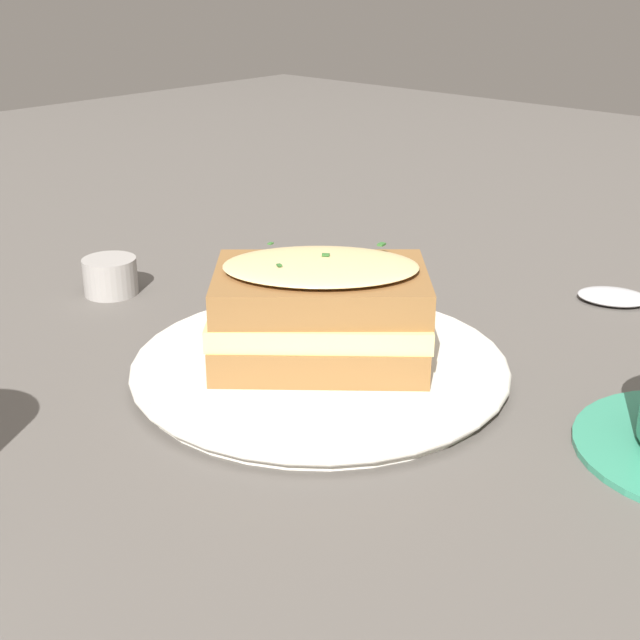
{
  "coord_description": "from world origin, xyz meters",
  "views": [
    {
      "loc": [
        -0.39,
        -0.37,
        0.27
      ],
      "look_at": [
        0.02,
        0.01,
        0.04
      ],
      "focal_mm": 50.0,
      "sensor_mm": 36.0,
      "label": 1
    }
  ],
  "objects": [
    {
      "name": "ground_plane",
      "position": [
        0.0,
        0.0,
        0.0
      ],
      "size": [
        2.4,
        2.4,
        0.0
      ],
      "primitive_type": "plane",
      "color": "#514C47"
    },
    {
      "name": "sandwich",
      "position": [
        0.02,
        0.01,
        0.05
      ],
      "size": [
        0.17,
        0.17,
        0.07
      ],
      "rotation": [
        0.0,
        0.0,
        5.43
      ],
      "color": "brown",
      "rests_on": "dinner_plate"
    },
    {
      "name": "spoon",
      "position": [
        0.3,
        -0.09,
        0.0
      ],
      "size": [
        0.09,
        0.16,
        0.01
      ],
      "rotation": [
        0.0,
        0.0,
        0.42
      ],
      "color": "silver",
      "rests_on": "ground_plane"
    },
    {
      "name": "condiment_pot",
      "position": [
        0.02,
        0.25,
        0.02
      ],
      "size": [
        0.05,
        0.05,
        0.03
      ],
      "primitive_type": "cylinder",
      "color": "gray",
      "rests_on": "ground_plane"
    },
    {
      "name": "dinner_plate",
      "position": [
        0.02,
        0.01,
        0.01
      ],
      "size": [
        0.26,
        0.26,
        0.01
      ],
      "color": "silver",
      "rests_on": "ground_plane"
    }
  ]
}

